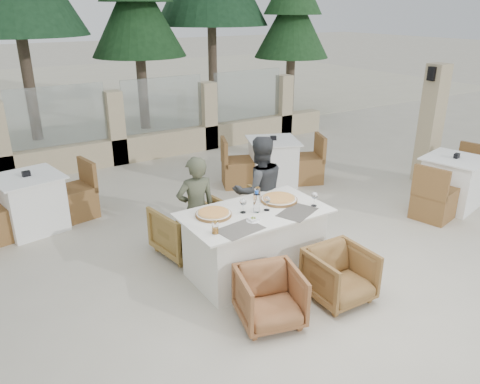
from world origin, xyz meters
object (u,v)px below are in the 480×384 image
wine_glass_near (267,203)px  armchair_near_left (270,297)px  beer_glass_right (257,193)px  olive_dish (253,219)px  bg_table_c (452,182)px  wine_glass_corner (314,198)px  water_bottle (256,202)px  bg_table_a (31,203)px  pizza_left (214,214)px  armchair_far_right (246,217)px  pizza_right (279,199)px  beer_glass_left (215,227)px  armchair_far_left (185,229)px  armchair_near_right (340,275)px  diner_right (259,191)px  dining_table (254,243)px  diner_left (196,210)px  bg_table_b (273,162)px  wine_glass_centre (243,205)px

wine_glass_near → armchair_near_left: wine_glass_near is taller
beer_glass_right → olive_dish: beer_glass_right is taller
bg_table_c → wine_glass_corner: bearing=171.2°
water_bottle → wine_glass_near: size_ratio=1.34×
bg_table_a → pizza_left: bearing=-68.6°
wine_glass_corner → armchair_far_right: wine_glass_corner is taller
pizza_right → beer_glass_left: 1.08m
beer_glass_right → bg_table_c: (3.36, -0.28, -0.45)m
armchair_near_left → wine_glass_near: bearing=72.2°
pizza_right → armchair_far_left: pizza_right is taller
armchair_near_right → diner_right: bearing=90.6°
armchair_far_left → armchair_near_left: bearing=83.5°
dining_table → diner_left: (-0.39, 0.64, 0.26)m
dining_table → armchair_near_left: bearing=-114.3°
armchair_far_right → dining_table: bearing=56.4°
armchair_far_right → diner_right: (0.11, -0.13, 0.39)m
wine_glass_near → bg_table_c: bearing=0.9°
dining_table → wine_glass_near: 0.50m
beer_glass_left → bg_table_a: (-1.28, 2.78, -0.45)m
armchair_far_right → pizza_left: bearing=29.9°
olive_dish → armchair_near_left: olive_dish is taller
armchair_far_right → diner_left: bearing=1.5°
pizza_left → pizza_right: (0.84, -0.04, 0.00)m
pizza_left → beer_glass_left: (-0.19, -0.37, 0.04)m
armchair_far_right → armchair_near_left: armchair_far_right is taller
armchair_far_right → diner_right: diner_right is taller
dining_table → wine_glass_near: bearing=-16.3°
dining_table → armchair_near_left: (-0.37, -0.81, -0.11)m
water_bottle → wine_glass_corner: bearing=-18.0°
wine_glass_corner → olive_dish: size_ratio=1.67×
dining_table → diner_left: size_ratio=1.24×
armchair_near_right → diner_left: diner_left is taller
dining_table → olive_dish: olive_dish is taller
olive_dish → armchair_near_right: (0.61, -0.69, -0.51)m
armchair_near_left → beer_glass_left: bearing=128.4°
diner_right → bg_table_a: diner_right is taller
bg_table_b → bg_table_a: bearing=-161.5°
wine_glass_corner → bg_table_c: 3.00m
wine_glass_corner → armchair_far_left: size_ratio=0.27×
wine_glass_corner → armchair_near_left: 1.32m
pizza_left → armchair_near_right: pizza_left is taller
bg_table_a → armchair_near_right: bearing=-65.5°
diner_right → bg_table_b: (1.42, 1.65, -0.32)m
armchair_near_right → wine_glass_centre: bearing=123.6°
wine_glass_centre → olive_dish: size_ratio=1.67×
armchair_near_right → diner_right: 1.57m
wine_glass_centre → armchair_far_left: (-0.32, 0.83, -0.55)m
pizza_left → armchair_far_left: bearing=90.7°
pizza_left → pizza_right: bearing=-3.1°
wine_glass_corner → diner_right: (-0.16, 0.85, -0.16)m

